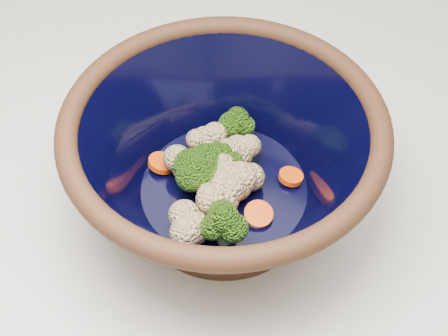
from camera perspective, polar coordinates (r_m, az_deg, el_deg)
counter at (r=1.08m, az=2.27°, el=-14.37°), size 1.20×1.20×0.90m
mixing_bowl at (r=0.60m, az=0.00°, el=0.78°), size 0.37×0.37×0.13m
vegetable_pile at (r=0.61m, az=-0.53°, el=-0.75°), size 0.15×0.17×0.05m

